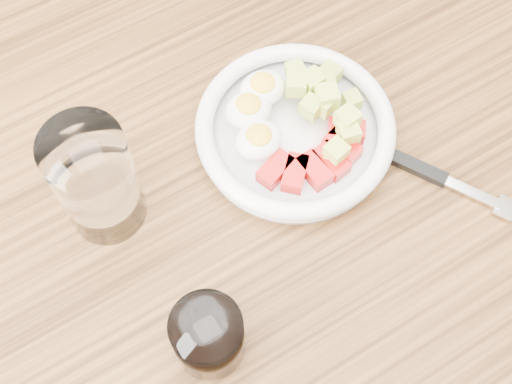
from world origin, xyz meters
TOP-DOWN VIEW (x-y plane):
  - ground at (0.00, 0.00)m, footprint 4.00×4.00m
  - dining_table at (0.00, 0.00)m, footprint 1.50×0.90m
  - bowl at (0.07, 0.06)m, footprint 0.22×0.22m
  - fork at (0.17, -0.05)m, footprint 0.13×0.20m
  - water_glass at (-0.15, 0.08)m, footprint 0.08×0.08m
  - coffee_glass at (-0.13, -0.10)m, footprint 0.07×0.07m

SIDE VIEW (x-z plane):
  - ground at x=0.00m, z-range 0.00..0.00m
  - dining_table at x=0.00m, z-range 0.28..1.05m
  - fork at x=0.17m, z-range 0.77..0.78m
  - bowl at x=0.07m, z-range 0.76..0.82m
  - coffee_glass at x=-0.13m, z-range 0.77..0.85m
  - water_glass at x=-0.15m, z-range 0.77..0.91m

